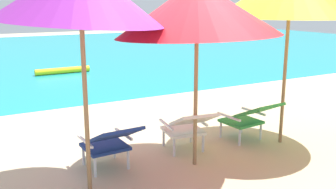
# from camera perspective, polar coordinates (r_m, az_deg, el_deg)

# --- Properties ---
(ground_plane) EXTENTS (40.00, 40.00, 0.00)m
(ground_plane) POSITION_cam_1_polar(r_m,az_deg,el_deg) (9.01, -10.96, -0.07)
(ground_plane) COLOR #CCB78E
(ocean_band) EXTENTS (40.00, 18.00, 0.01)m
(ocean_band) POSITION_cam_1_polar(r_m,az_deg,el_deg) (16.89, -19.77, 5.63)
(ocean_band) COLOR teal
(ocean_band) RESTS_ON ground_plane
(swim_buoy) EXTENTS (1.60, 0.18, 0.18)m
(swim_buoy) POSITION_cam_1_polar(r_m,az_deg,el_deg) (11.91, -15.27, 3.45)
(swim_buoy) COLOR yellow
(swim_buoy) RESTS_ON ocean_band
(lounge_chair_left) EXTENTS (0.57, 0.90, 0.68)m
(lounge_chair_left) POSITION_cam_1_polar(r_m,az_deg,el_deg) (4.83, -8.53, -6.86)
(lounge_chair_left) COLOR navy
(lounge_chair_left) RESTS_ON ground_plane
(lounge_chair_center) EXTENTS (0.65, 0.94, 0.68)m
(lounge_chair_center) POSITION_cam_1_polar(r_m,az_deg,el_deg) (5.36, 2.98, -4.64)
(lounge_chair_center) COLOR silver
(lounge_chair_center) RESTS_ON ground_plane
(lounge_chair_right) EXTENTS (0.60, 0.91, 0.68)m
(lounge_chair_right) POSITION_cam_1_polar(r_m,az_deg,el_deg) (5.91, 11.95, -3.18)
(lounge_chair_right) COLOR #338E3D
(lounge_chair_right) RESTS_ON ground_plane
(beach_umbrella_center) EXTENTS (2.82, 2.83, 2.36)m
(beach_umbrella_center) POSITION_cam_1_polar(r_m,az_deg,el_deg) (4.73, 4.33, 12.54)
(beach_umbrella_center) COLOR olive
(beach_umbrella_center) RESTS_ON ground_plane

